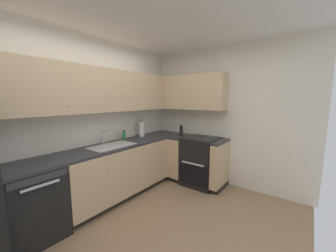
% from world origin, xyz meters
% --- Properties ---
extents(ground_plane, '(3.95, 2.94, 0.02)m').
position_xyz_m(ground_plane, '(0.00, 0.00, -0.01)').
color(ground_plane, '#937556').
extents(wall_back, '(4.05, 0.05, 2.58)m').
position_xyz_m(wall_back, '(0.00, 1.49, 1.29)').
color(wall_back, silver).
rests_on(wall_back, ground_plane).
extents(wall_right, '(0.05, 3.04, 2.58)m').
position_xyz_m(wall_right, '(2.00, 0.00, 1.29)').
color(wall_right, silver).
rests_on(wall_right, ground_plane).
extents(dishwasher, '(0.60, 0.63, 0.86)m').
position_xyz_m(dishwasher, '(-0.80, 1.17, 0.43)').
color(dishwasher, black).
rests_on(dishwasher, ground_plane).
extents(lower_cabinets_back, '(1.87, 0.62, 0.86)m').
position_xyz_m(lower_cabinets_back, '(0.44, 1.17, 0.43)').
color(lower_cabinets_back, tan).
rests_on(lower_cabinets_back, ground_plane).
extents(countertop_back, '(3.08, 0.60, 0.03)m').
position_xyz_m(countertop_back, '(0.44, 1.17, 0.88)').
color(countertop_back, '#2D2D33').
rests_on(countertop_back, lower_cabinets_back).
extents(lower_cabinets_right, '(0.62, 1.03, 0.86)m').
position_xyz_m(lower_cabinets_right, '(1.68, 0.44, 0.43)').
color(lower_cabinets_right, tan).
rests_on(lower_cabinets_right, ground_plane).
extents(countertop_right, '(0.60, 1.03, 0.03)m').
position_xyz_m(countertop_right, '(1.67, 0.44, 0.88)').
color(countertop_right, '#2D2D33').
rests_on(countertop_right, lower_cabinets_right).
extents(oven_range, '(0.68, 0.62, 1.04)m').
position_xyz_m(oven_range, '(1.69, 0.29, 0.45)').
color(oven_range, black).
rests_on(oven_range, ground_plane).
extents(upper_cabinets_back, '(2.76, 0.34, 0.66)m').
position_xyz_m(upper_cabinets_back, '(0.28, 1.31, 1.75)').
color(upper_cabinets_back, tan).
extents(upper_cabinets_right, '(0.32, 1.55, 0.66)m').
position_xyz_m(upper_cabinets_right, '(1.81, 0.69, 1.75)').
color(upper_cabinets_right, tan).
extents(sink, '(0.69, 0.40, 0.10)m').
position_xyz_m(sink, '(0.30, 1.14, 0.85)').
color(sink, '#B7B7BC').
rests_on(sink, countertop_back).
extents(faucet, '(0.07, 0.16, 0.23)m').
position_xyz_m(faucet, '(0.31, 1.35, 1.03)').
color(faucet, silver).
rests_on(faucet, countertop_back).
extents(soap_bottle, '(0.06, 0.06, 0.18)m').
position_xyz_m(soap_bottle, '(0.73, 1.35, 0.97)').
color(soap_bottle, '#338C4C').
rests_on(soap_bottle, countertop_back).
extents(paper_towel_roll, '(0.11, 0.11, 0.34)m').
position_xyz_m(paper_towel_roll, '(1.15, 1.33, 1.04)').
color(paper_towel_roll, white).
rests_on(paper_towel_roll, countertop_back).
extents(oil_bottle, '(0.07, 0.07, 0.22)m').
position_xyz_m(oil_bottle, '(1.67, 0.74, 1.00)').
color(oil_bottle, black).
rests_on(oil_bottle, countertop_right).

